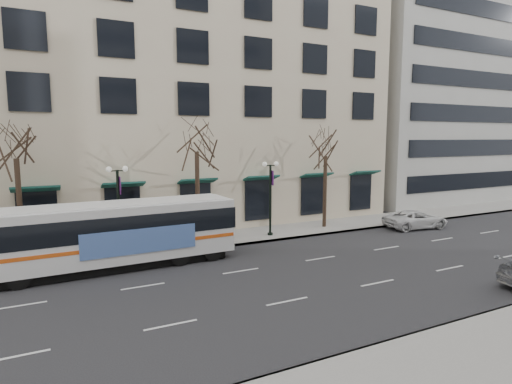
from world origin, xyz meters
TOP-DOWN VIEW (x-y plane):
  - ground at (0.00, 0.00)m, footprint 160.00×160.00m
  - sidewalk_far at (5.00, 9.00)m, footprint 80.00×4.00m
  - building_hotel at (-2.00, 21.00)m, footprint 40.00×20.00m
  - building_office at (32.00, 21.00)m, footprint 25.00×20.00m
  - tree_far_left at (-10.00, 8.80)m, footprint 3.60×3.60m
  - tree_far_mid at (0.00, 8.80)m, footprint 3.60×3.60m
  - tree_far_right at (10.00, 8.80)m, footprint 3.60×3.60m
  - lamp_post_left at (-4.99, 8.20)m, footprint 1.22×0.45m
  - lamp_post_right at (5.01, 8.20)m, footprint 1.22×0.45m
  - city_bus at (-5.60, 5.80)m, footprint 12.81×3.10m
  - white_pickup at (16.22, 5.74)m, footprint 5.17×2.90m

SIDE VIEW (x-z plane):
  - ground at x=0.00m, z-range 0.00..0.00m
  - sidewalk_far at x=5.00m, z-range 0.00..0.15m
  - white_pickup at x=16.22m, z-range 0.00..1.36m
  - city_bus at x=-5.60m, z-range 0.16..3.61m
  - lamp_post_left at x=-4.99m, z-range 0.34..5.55m
  - lamp_post_right at x=5.01m, z-range 0.34..5.55m
  - tree_far_right at x=10.00m, z-range 2.39..10.45m
  - tree_far_left at x=-10.00m, z-range 2.53..10.87m
  - tree_far_mid at x=0.00m, z-range 2.63..11.18m
  - building_hotel at x=-2.00m, z-range 0.00..24.00m
  - building_office at x=32.00m, z-range 0.00..35.00m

